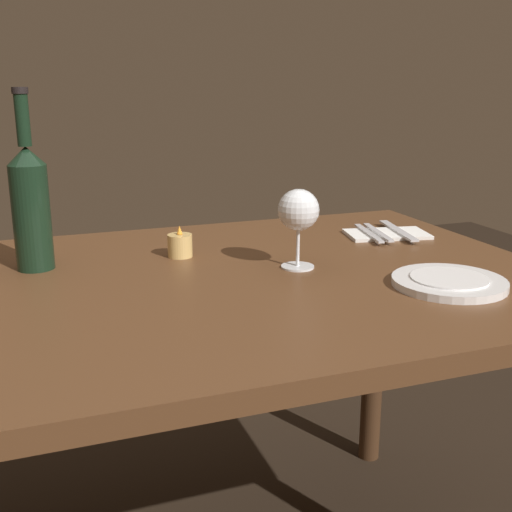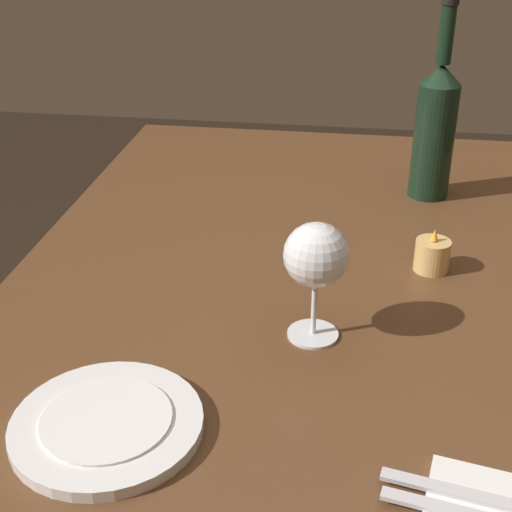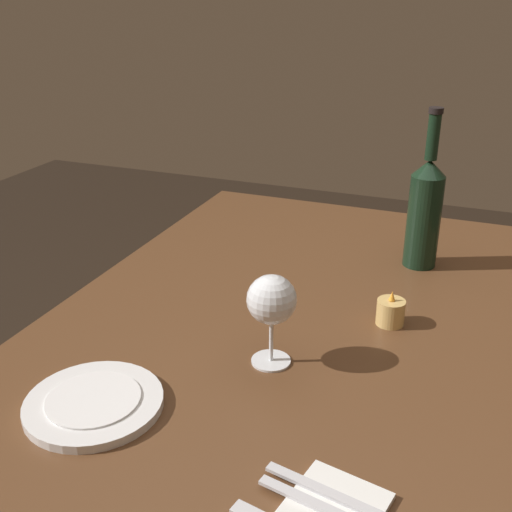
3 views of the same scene
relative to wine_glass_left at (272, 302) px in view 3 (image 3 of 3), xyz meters
The scene contains 7 objects.
dining_table 0.26m from the wine_glass_left, behind, with size 1.30×0.90×0.74m.
wine_glass_left is the anchor object (origin of this frame).
wine_bottle 0.52m from the wine_glass_left, 160.43° to the left, with size 0.07×0.07×0.35m.
votive_candle 0.27m from the wine_glass_left, 141.06° to the left, with size 0.05×0.05×0.07m.
dinner_plate 0.31m from the wine_glass_left, 44.10° to the right, with size 0.21×0.21×0.02m.
fork_inner 0.35m from the wine_glass_left, 31.31° to the left, with size 0.05×0.18×0.00m.
fork_outer 0.33m from the wine_glass_left, 33.70° to the left, with size 0.05×0.18×0.00m.
Camera 3 is at (1.00, 0.30, 1.32)m, focal length 43.91 mm.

